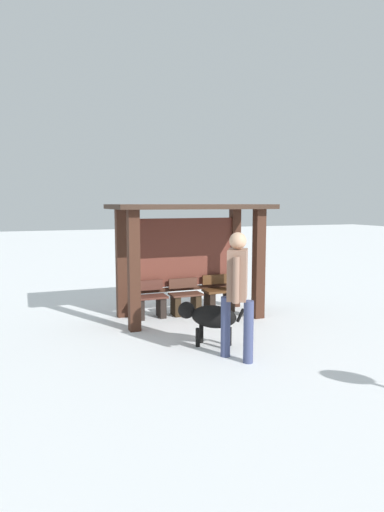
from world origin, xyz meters
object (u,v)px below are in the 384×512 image
(bench_left_inside, at_px, (150,303))
(bench_right_inside, at_px, (219,297))
(dog, at_px, (209,317))
(person_walking, at_px, (237,285))
(bus_shelter, at_px, (187,238))
(bench_center_inside, at_px, (186,300))

(bench_left_inside, height_order, bench_right_inside, bench_right_inside)
(bench_right_inside, distance_m, dog, 2.25)
(bench_right_inside, bearing_deg, dog, -118.54)
(person_walking, relative_size, dog, 2.07)
(bench_right_inside, height_order, person_walking, person_walking)
(bench_right_inside, distance_m, person_walking, 2.95)
(bench_left_inside, xyz_separation_m, dog, (0.40, -1.97, 0.18))
(bus_shelter, distance_m, person_walking, 2.64)
(bench_left_inside, relative_size, bench_right_inside, 0.96)
(bench_left_inside, bearing_deg, dog, -78.53)
(bench_right_inside, relative_size, dog, 0.84)
(bench_left_inside, height_order, dog, bench_left_inside)
(bus_shelter, bearing_deg, bench_center_inside, 90.00)
(bus_shelter, relative_size, person_walking, 1.64)
(bench_left_inside, bearing_deg, bus_shelter, -7.54)
(bench_center_inside, bearing_deg, person_walking, -94.50)
(person_walking, bearing_deg, bus_shelter, 85.33)
(bench_left_inside, distance_m, bench_right_inside, 1.47)
(person_walking, height_order, dog, person_walking)
(bench_right_inside, xyz_separation_m, person_walking, (-0.95, -2.68, 0.78))
(bus_shelter, distance_m, bench_left_inside, 1.47)
(dog, bearing_deg, bus_shelter, 79.84)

